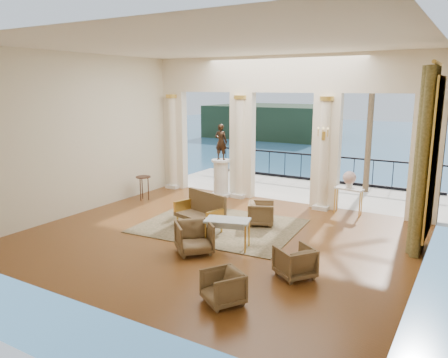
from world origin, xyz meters
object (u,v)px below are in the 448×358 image
Objects in this scene: armchair_c at (295,260)px; console_table at (349,193)px; pedestal at (221,179)px; game_table at (228,222)px; armchair_a at (194,236)px; settee at (202,211)px; armchair_b at (223,286)px; armchair_d at (261,212)px; side_table at (143,180)px; statue at (221,142)px.

console_table is (-0.26, 4.75, 0.29)m from armchair_c.
pedestal reaches higher than armchair_c.
console_table is (1.60, 4.09, 0.02)m from game_table.
armchair_c is 6.49m from pedestal.
armchair_a is at bearing -55.18° from armchair_c.
armchair_b is at bearing -34.45° from settee.
armchair_c is (2.35, -0.04, -0.05)m from armchair_a.
game_table is at bearing -73.51° from armchair_c.
armchair_b is 0.76× the size of console_table.
settee is 4.31m from console_table.
side_table is (-4.38, 0.41, 0.32)m from armchair_d.
side_table reaches higher than game_table.
armchair_c is 0.61× the size of game_table.
armchair_b is 0.94× the size of armchair_c.
console_table is 6.33m from side_table.
game_table is 4.81m from pedestal.
armchair_b is 4.02m from settee.
armchair_b is 0.51× the size of pedestal.
armchair_b is 7.33m from side_table.
game_table is 0.94× the size of statue.
statue is 1.52× the size of side_table.
armchair_b is at bearing -85.00° from console_table.
settee reaches higher than armchair_d.
settee is at bearing -80.31° from armchair_c.
pedestal is at bearing 129.86° from settee.
pedestal is 1.47× the size of console_table.
statue is (-3.82, 6.30, 1.50)m from armchair_b.
armchair_a is at bearing 146.96° from armchair_d.
console_table reaches higher than game_table.
side_table reaches higher than armchair_c.
statue is (-2.11, 4.66, 1.43)m from armchair_a.
console_table is at bearing -62.49° from armchair_d.
armchair_d is (0.39, 2.54, -0.05)m from armchair_a.
armchair_b is 0.54× the size of statue.
statue reaches higher than settee.
pedestal is (-2.11, 4.66, 0.21)m from armchair_a.
console_table is (2.09, 4.71, 0.24)m from armchair_a.
game_table is 5.05m from side_table.
armchair_d is 1.95m from game_table.
console_table is (0.38, 6.35, 0.31)m from armchair_b.
game_table is (0.10, -1.93, 0.27)m from armchair_d.
settee is at bearing 109.72° from statue.
game_table is at bearing 158.51° from armchair_d.
statue is at bearing -100.61° from armchair_c.
armchair_c is 0.80× the size of console_table.
armchair_a is at bearing -36.54° from side_table.
pedestal is (-2.60, 4.04, -0.02)m from game_table.
settee is 3.42m from pedestal.
side_table is (-6.35, 3.00, 0.33)m from armchair_c.
pedestal reaches higher than settee.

